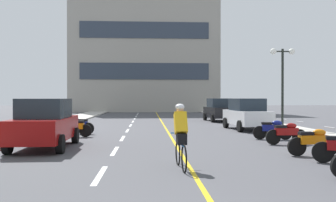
% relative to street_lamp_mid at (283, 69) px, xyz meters
% --- Properties ---
extents(ground_plane, '(140.00, 140.00, 0.00)m').
position_rel_street_lamp_mid_xyz_m(ground_plane, '(-7.04, 2.76, -3.55)').
color(ground_plane, '#47474C').
extents(curb_left, '(2.40, 72.00, 0.12)m').
position_rel_street_lamp_mid_xyz_m(curb_left, '(-14.24, 5.76, -3.49)').
color(curb_left, '#B7B2A8').
rests_on(curb_left, ground).
extents(curb_right, '(2.40, 72.00, 0.12)m').
position_rel_street_lamp_mid_xyz_m(curb_right, '(0.16, 5.76, -3.49)').
color(curb_right, '#B7B2A8').
rests_on(curb_right, ground).
extents(lane_dash_1, '(0.14, 2.20, 0.01)m').
position_rel_street_lamp_mid_xyz_m(lane_dash_1, '(-9.04, -12.24, -3.55)').
color(lane_dash_1, silver).
rests_on(lane_dash_1, ground).
extents(lane_dash_2, '(0.14, 2.20, 0.01)m').
position_rel_street_lamp_mid_xyz_m(lane_dash_2, '(-9.04, -8.24, -3.55)').
color(lane_dash_2, silver).
rests_on(lane_dash_2, ground).
extents(lane_dash_3, '(0.14, 2.20, 0.01)m').
position_rel_street_lamp_mid_xyz_m(lane_dash_3, '(-9.04, -4.24, -3.55)').
color(lane_dash_3, silver).
rests_on(lane_dash_3, ground).
extents(lane_dash_4, '(0.14, 2.20, 0.01)m').
position_rel_street_lamp_mid_xyz_m(lane_dash_4, '(-9.04, -0.24, -3.55)').
color(lane_dash_4, silver).
rests_on(lane_dash_4, ground).
extents(lane_dash_5, '(0.14, 2.20, 0.01)m').
position_rel_street_lamp_mid_xyz_m(lane_dash_5, '(-9.04, 3.76, -3.55)').
color(lane_dash_5, silver).
rests_on(lane_dash_5, ground).
extents(lane_dash_6, '(0.14, 2.20, 0.01)m').
position_rel_street_lamp_mid_xyz_m(lane_dash_6, '(-9.04, 7.76, -3.55)').
color(lane_dash_6, silver).
rests_on(lane_dash_6, ground).
extents(lane_dash_7, '(0.14, 2.20, 0.01)m').
position_rel_street_lamp_mid_xyz_m(lane_dash_7, '(-9.04, 11.76, -3.55)').
color(lane_dash_7, silver).
rests_on(lane_dash_7, ground).
extents(lane_dash_8, '(0.14, 2.20, 0.01)m').
position_rel_street_lamp_mid_xyz_m(lane_dash_8, '(-9.04, 15.76, -3.55)').
color(lane_dash_8, silver).
rests_on(lane_dash_8, ground).
extents(lane_dash_9, '(0.14, 2.20, 0.01)m').
position_rel_street_lamp_mid_xyz_m(lane_dash_9, '(-9.04, 19.76, -3.55)').
color(lane_dash_9, silver).
rests_on(lane_dash_9, ground).
extents(lane_dash_10, '(0.14, 2.20, 0.01)m').
position_rel_street_lamp_mid_xyz_m(lane_dash_10, '(-9.04, 23.76, -3.55)').
color(lane_dash_10, silver).
rests_on(lane_dash_10, ground).
extents(lane_dash_11, '(0.14, 2.20, 0.01)m').
position_rel_street_lamp_mid_xyz_m(lane_dash_11, '(-9.04, 27.76, -3.55)').
color(lane_dash_11, silver).
rests_on(lane_dash_11, ground).
extents(centre_line_yellow, '(0.12, 66.00, 0.01)m').
position_rel_street_lamp_mid_xyz_m(centre_line_yellow, '(-6.79, 5.76, -3.55)').
color(centre_line_yellow, gold).
rests_on(centre_line_yellow, ground).
extents(office_building, '(19.96, 6.38, 17.85)m').
position_rel_street_lamp_mid_xyz_m(office_building, '(-8.24, 29.90, 5.37)').
color(office_building, '#9E998E').
rests_on(office_building, ground).
extents(street_lamp_mid, '(1.46, 0.36, 4.63)m').
position_rel_street_lamp_mid_xyz_m(street_lamp_mid, '(0.00, 0.00, 0.00)').
color(street_lamp_mid, black).
rests_on(street_lamp_mid, curb_right).
extents(parked_car_near, '(1.98, 4.23, 1.82)m').
position_rel_street_lamp_mid_xyz_m(parked_car_near, '(-11.66, -7.37, -2.64)').
color(parked_car_near, black).
rests_on(parked_car_near, ground).
extents(parked_car_mid, '(2.14, 4.30, 1.82)m').
position_rel_street_lamp_mid_xyz_m(parked_car_mid, '(-2.13, -0.04, -2.64)').
color(parked_car_mid, black).
rests_on(parked_car_mid, ground).
extents(parked_car_far, '(2.11, 4.29, 1.82)m').
position_rel_street_lamp_mid_xyz_m(parked_car_far, '(-2.19, 7.88, -2.64)').
color(parked_car_far, black).
rests_on(parked_car_far, ground).
extents(motorcycle_3, '(1.70, 0.60, 0.92)m').
position_rel_street_lamp_mid_xyz_m(motorcycle_3, '(-2.61, -9.66, -3.08)').
color(motorcycle_3, black).
rests_on(motorcycle_3, ground).
extents(motorcycle_4, '(1.70, 0.60, 0.92)m').
position_rel_street_lamp_mid_xyz_m(motorcycle_4, '(-2.39, -6.83, -3.08)').
color(motorcycle_4, black).
rests_on(motorcycle_4, ground).
extents(motorcycle_5, '(1.69, 0.60, 0.92)m').
position_rel_street_lamp_mid_xyz_m(motorcycle_5, '(-2.35, -5.09, -3.08)').
color(motorcycle_5, black).
rests_on(motorcycle_5, ground).
extents(motorcycle_6, '(1.70, 0.60, 0.92)m').
position_rel_street_lamp_mid_xyz_m(motorcycle_6, '(-11.38, -3.47, -3.08)').
color(motorcycle_6, black).
rests_on(motorcycle_6, ground).
extents(motorcycle_7, '(1.65, 0.76, 0.92)m').
position_rel_street_lamp_mid_xyz_m(motorcycle_7, '(-11.44, -2.06, -3.08)').
color(motorcycle_7, black).
rests_on(motorcycle_7, ground).
extents(cyclist_rider, '(0.42, 1.77, 1.71)m').
position_rel_street_lamp_mid_xyz_m(cyclist_rider, '(-7.03, -11.51, -2.67)').
color(cyclist_rider, black).
rests_on(cyclist_rider, ground).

